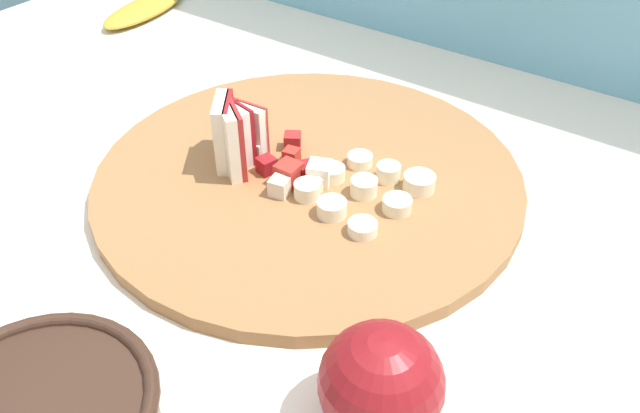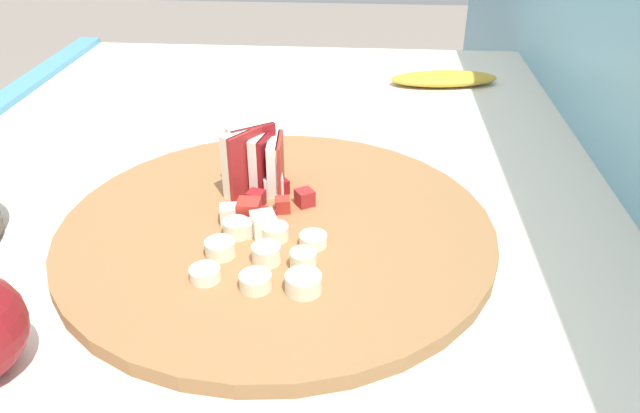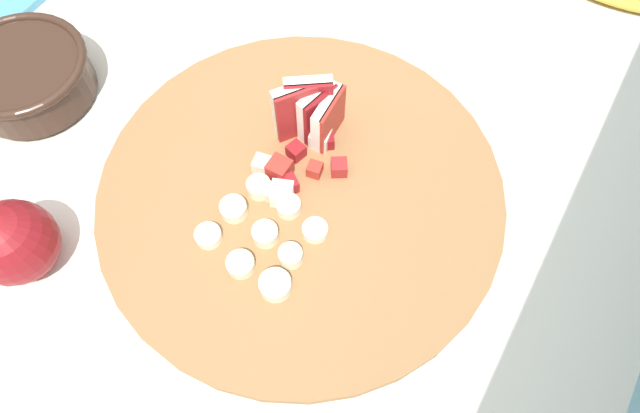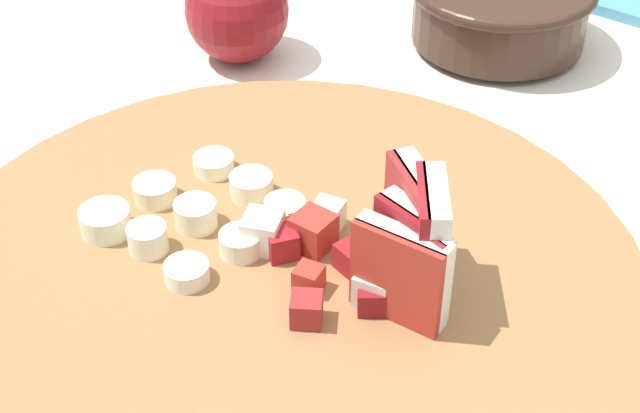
{
  "view_description": "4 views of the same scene",
  "coord_description": "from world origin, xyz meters",
  "px_view_note": "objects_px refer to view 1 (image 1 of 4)",
  "views": [
    {
      "loc": [
        0.39,
        -0.35,
        1.26
      ],
      "look_at": [
        0.13,
        0.02,
        0.9
      ],
      "focal_mm": 36.05,
      "sensor_mm": 36.0,
      "label": 1
    },
    {
      "loc": [
        0.59,
        0.13,
        1.21
      ],
      "look_at": [
        0.07,
        0.1,
        0.91
      ],
      "focal_mm": 35.13,
      "sensor_mm": 36.0,
      "label": 2
    },
    {
      "loc": [
        0.31,
        0.21,
        1.38
      ],
      "look_at": [
        0.11,
        0.09,
        0.94
      ],
      "focal_mm": 30.83,
      "sensor_mm": 36.0,
      "label": 3
    },
    {
      "loc": [
        -0.16,
        0.35,
        1.25
      ],
      "look_at": [
        0.08,
        0.04,
        0.94
      ],
      "focal_mm": 52.63,
      "sensor_mm": 36.0,
      "label": 4
    }
  ],
  "objects_px": {
    "banana_slice_rows": "(365,189)",
    "apple_dice_pile": "(288,165)",
    "cutting_board": "(308,177)",
    "whole_apple": "(381,384)",
    "banana_peel": "(144,8)",
    "apple_wedge_fan": "(234,134)"
  },
  "relations": [
    {
      "from": "banana_slice_rows",
      "to": "banana_peel",
      "type": "distance_m",
      "value": 0.55
    },
    {
      "from": "banana_slice_rows",
      "to": "banana_peel",
      "type": "height_order",
      "value": "banana_slice_rows"
    },
    {
      "from": "cutting_board",
      "to": "banana_peel",
      "type": "bearing_deg",
      "value": 156.1
    },
    {
      "from": "apple_dice_pile",
      "to": "banana_peel",
      "type": "distance_m",
      "value": 0.49
    },
    {
      "from": "whole_apple",
      "to": "banana_peel",
      "type": "bearing_deg",
      "value": 149.07
    },
    {
      "from": "cutting_board",
      "to": "apple_wedge_fan",
      "type": "xyz_separation_m",
      "value": [
        -0.07,
        -0.03,
        0.04
      ]
    },
    {
      "from": "apple_dice_pile",
      "to": "banana_slice_rows",
      "type": "relative_size",
      "value": 0.93
    },
    {
      "from": "banana_peel",
      "to": "apple_wedge_fan",
      "type": "bearing_deg",
      "value": -30.7
    },
    {
      "from": "apple_wedge_fan",
      "to": "whole_apple",
      "type": "bearing_deg",
      "value": -31.27
    },
    {
      "from": "apple_dice_pile",
      "to": "banana_peel",
      "type": "relative_size",
      "value": 0.62
    },
    {
      "from": "apple_dice_pile",
      "to": "whole_apple",
      "type": "xyz_separation_m",
      "value": [
        0.21,
        -0.17,
        0.02
      ]
    },
    {
      "from": "banana_slice_rows",
      "to": "whole_apple",
      "type": "relative_size",
      "value": 1.38
    },
    {
      "from": "banana_slice_rows",
      "to": "apple_dice_pile",
      "type": "bearing_deg",
      "value": -170.25
    },
    {
      "from": "banana_peel",
      "to": "banana_slice_rows",
      "type": "bearing_deg",
      "value": -21.23
    },
    {
      "from": "cutting_board",
      "to": "banana_peel",
      "type": "distance_m",
      "value": 0.49
    },
    {
      "from": "cutting_board",
      "to": "banana_peel",
      "type": "xyz_separation_m",
      "value": [
        -0.45,
        0.2,
        0.0
      ]
    },
    {
      "from": "banana_slice_rows",
      "to": "whole_apple",
      "type": "xyz_separation_m",
      "value": [
        0.13,
        -0.19,
        0.02
      ]
    },
    {
      "from": "whole_apple",
      "to": "apple_wedge_fan",
      "type": "bearing_deg",
      "value": 148.73
    },
    {
      "from": "cutting_board",
      "to": "whole_apple",
      "type": "xyz_separation_m",
      "value": [
        0.19,
        -0.19,
        0.03
      ]
    },
    {
      "from": "whole_apple",
      "to": "cutting_board",
      "type": "bearing_deg",
      "value": 136.1
    },
    {
      "from": "apple_dice_pile",
      "to": "banana_peel",
      "type": "xyz_separation_m",
      "value": [
        -0.44,
        0.21,
        -0.01
      ]
    },
    {
      "from": "apple_wedge_fan",
      "to": "banana_slice_rows",
      "type": "relative_size",
      "value": 0.62
    }
  ]
}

